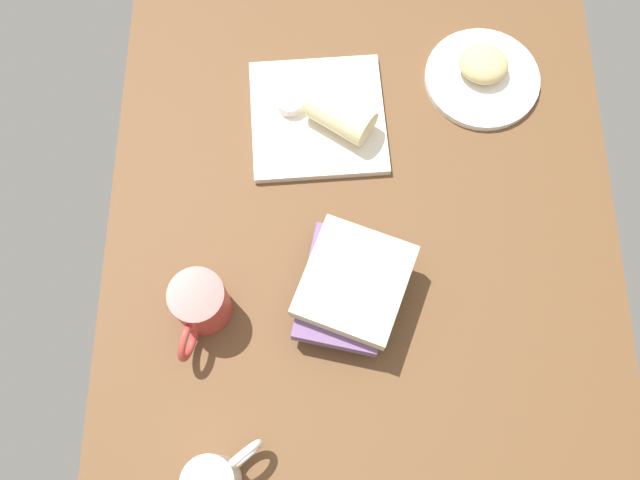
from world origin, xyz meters
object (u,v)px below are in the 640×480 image
breakfast_wrap (341,114)px  coffee_mug (215,480)px  round_plate (482,79)px  second_mug (200,305)px  book_stack (351,285)px  sauce_cup (290,101)px  scone_pastry (484,64)px  square_plate (318,117)px

breakfast_wrap → coffee_mug: coffee_mug is taller
round_plate → second_mug: size_ratio=1.53×
book_stack → coffee_mug: bearing=145.5°
sauce_cup → second_mug: size_ratio=0.38×
scone_pastry → book_stack: bearing=149.6°
sauce_cup → coffee_mug: coffee_mug is taller
square_plate → second_mug: size_ratio=1.72×
round_plate → coffee_mug: 85.43cm
scone_pastry → breakfast_wrap: breakfast_wrap is taller
book_stack → coffee_mug: coffee_mug is taller
square_plate → book_stack: (-33.30, -5.66, 3.93)cm
sauce_cup → breakfast_wrap: bearing=-112.5°
round_plate → breakfast_wrap: (-10.20, 27.08, 4.29)cm
book_stack → second_mug: bearing=98.1°
breakfast_wrap → scone_pastry: bearing=-33.9°
square_plate → scone_pastry: bearing=-72.6°
book_stack → scone_pastry: bearing=-30.4°
square_plate → book_stack: size_ratio=1.10×
round_plate → book_stack: bearing=148.6°
round_plate → breakfast_wrap: size_ratio=1.85×
round_plate → scone_pastry: 3.16cm
square_plate → sauce_cup: 5.90cm
sauce_cup → scone_pastry: bearing=-78.1°
round_plate → book_stack: book_stack is taller
coffee_mug → book_stack: bearing=-34.5°
scone_pastry → coffee_mug: coffee_mug is taller
sauce_cup → coffee_mug: bearing=171.5°
round_plate → scone_pastry: scone_pastry is taller
breakfast_wrap → square_plate: bearing=100.7°
coffee_mug → second_mug: size_ratio=0.81×
scone_pastry → coffee_mug: 86.19cm
book_stack → coffee_mug: 36.38cm
sauce_cup → book_stack: bearing=-163.1°
round_plate → coffee_mug: coffee_mug is taller
second_mug → square_plate: bearing=-27.1°
breakfast_wrap → second_mug: bearing=180.0°
sauce_cup → book_stack: book_stack is taller
square_plate → breakfast_wrap: bearing=-112.5°
square_plate → coffee_mug: (-63.29, 14.92, 4.49)cm
square_plate → second_mug: bearing=152.9°
round_plate → breakfast_wrap: 29.25cm
breakfast_wrap → second_mug: second_mug is taller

